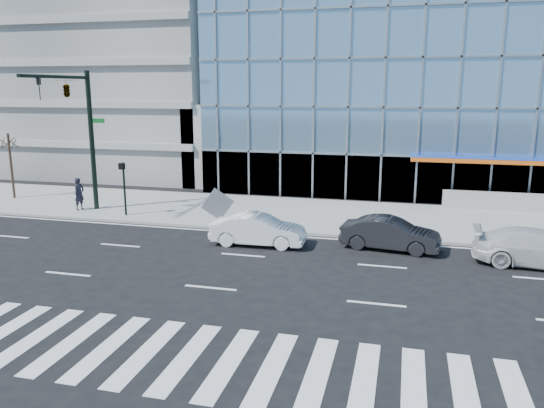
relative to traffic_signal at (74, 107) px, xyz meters
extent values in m
plane|color=black|center=(11.00, -4.57, -6.16)|extent=(160.00, 160.00, 0.00)
cube|color=gray|center=(11.00, 3.43, -6.09)|extent=(120.00, 8.00, 0.15)
cube|color=#75A1C4|center=(25.00, 21.43, 1.34)|extent=(42.00, 26.00, 15.00)
cube|color=gray|center=(-9.00, 21.43, 3.84)|extent=(24.00, 24.00, 20.00)
cube|color=gray|center=(5.00, 13.43, -3.16)|extent=(6.00, 8.00, 6.00)
cylinder|color=black|center=(0.00, 1.43, -2.01)|extent=(0.28, 0.28, 8.00)
cylinder|color=black|center=(0.00, -1.37, 1.59)|extent=(0.18, 5.60, 0.18)
imported|color=black|center=(0.00, -2.77, 0.99)|extent=(0.18, 0.22, 1.10)
imported|color=black|center=(0.00, -0.57, 0.99)|extent=(0.48, 2.24, 0.90)
cube|color=#0C591E|center=(0.45, 1.43, -0.81)|extent=(0.90, 0.05, 0.25)
cylinder|color=black|center=(2.50, 0.43, -4.51)|extent=(0.12, 0.12, 3.00)
cube|color=black|center=(2.50, 0.28, -3.21)|extent=(0.30, 0.25, 0.35)
cylinder|color=#332319|center=(-7.00, 2.93, -3.91)|extent=(0.16, 0.16, 4.20)
ellipsoid|color=#332319|center=(-7.00, 2.93, -2.23)|extent=(1.10, 1.10, 0.90)
imported|color=silver|center=(23.21, -2.88, -5.41)|extent=(5.30, 2.45, 1.50)
imported|color=white|center=(11.21, -2.87, -5.44)|extent=(4.46, 1.69, 1.45)
imported|color=black|center=(17.21, -2.07, -5.44)|extent=(4.60, 2.12, 1.46)
imported|color=black|center=(-0.79, 0.96, -5.06)|extent=(0.59, 0.77, 1.90)
cube|color=gray|center=(8.01, 0.44, -5.11)|extent=(1.65, 0.88, 1.82)
camera|label=1|loc=(17.71, -25.81, 1.05)|focal=35.00mm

